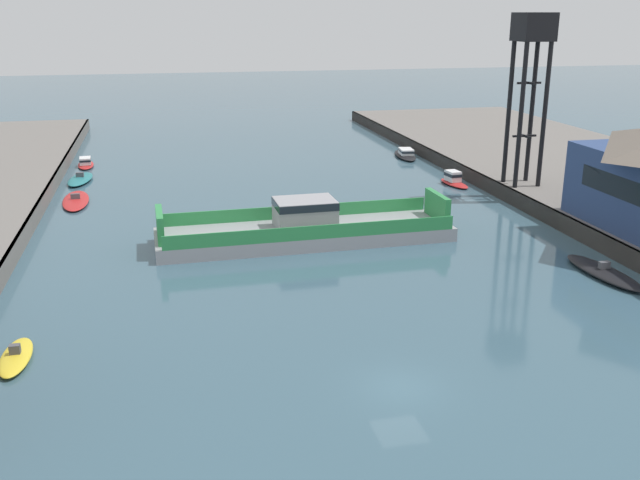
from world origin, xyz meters
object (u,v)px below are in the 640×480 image
object	(u,v)px
moored_boat_mid_right	(454,180)
moored_boat_far_right	(405,154)
moored_boat_near_right	(16,357)
moored_boat_upstream_a	(80,179)
moored_boat_near_left	(603,272)
moored_boat_far_left	(86,163)
chain_ferry	(305,229)
moored_boat_mid_left	(76,200)
crane_tower	(532,53)

from	to	relation	value
moored_boat_mid_right	moored_boat_far_right	world-z (taller)	moored_boat_mid_right
moored_boat_near_right	moored_boat_upstream_a	size ratio (longest dim) A/B	0.67
moored_boat_near_left	moored_boat_far_left	world-z (taller)	moored_boat_far_left
moored_boat_mid_right	moored_boat_upstream_a	bearing A→B (deg)	165.08
chain_ferry	moored_boat_far_right	distance (m)	37.38
moored_boat_mid_right	moored_boat_far_right	xyz separation A→B (m)	(0.02, 15.76, -0.14)
moored_boat_near_right	moored_boat_mid_right	xyz separation A→B (m)	(39.01, 33.14, 0.34)
moored_boat_near_left	moored_boat_near_right	xyz separation A→B (m)	(-38.31, -4.58, -0.06)
moored_boat_mid_right	moored_boat_far_right	size ratio (longest dim) A/B	0.67
moored_boat_mid_left	moored_boat_upstream_a	bearing A→B (deg)	92.54
moored_boat_mid_left	moored_boat_upstream_a	world-z (taller)	moored_boat_upstream_a
moored_boat_upstream_a	crane_tower	bearing A→B (deg)	-22.02
moored_boat_mid_left	crane_tower	size ratio (longest dim) A/B	0.51
moored_boat_near_right	moored_boat_far_right	world-z (taller)	moored_boat_far_right
chain_ferry	moored_boat_mid_right	size ratio (longest dim) A/B	4.67
moored_boat_near_right	moored_boat_far_left	xyz separation A→B (m)	(-0.74, 51.91, 0.20)
moored_boat_far_right	crane_tower	size ratio (longest dim) A/B	0.47
moored_boat_far_left	crane_tower	size ratio (longest dim) A/B	0.35
crane_tower	moored_boat_near_right	bearing A→B (deg)	-148.84
chain_ferry	moored_boat_near_right	size ratio (longest dim) A/B	5.01
moored_boat_near_left	moored_boat_upstream_a	size ratio (longest dim) A/B	1.11
moored_boat_mid_right	crane_tower	size ratio (longest dim) A/B	0.32
moored_boat_mid_right	moored_boat_upstream_a	size ratio (longest dim) A/B	0.72
moored_boat_near_left	moored_boat_far_left	distance (m)	61.36
moored_boat_upstream_a	moored_boat_mid_right	bearing A→B (deg)	-14.92
moored_boat_near_right	moored_boat_mid_left	xyz separation A→B (m)	(-0.21, 34.25, -0.04)
moored_boat_mid_left	moored_boat_far_right	world-z (taller)	moored_boat_far_right
moored_boat_mid_left	crane_tower	world-z (taller)	crane_tower
chain_ferry	moored_boat_mid_left	distance (m)	25.97
moored_boat_mid_right	moored_boat_far_left	bearing A→B (deg)	154.72
moored_boat_mid_left	moored_boat_mid_right	bearing A→B (deg)	-1.62
moored_boat_near_right	moored_boat_far_right	size ratio (longest dim) A/B	0.63
moored_boat_mid_left	moored_boat_far_right	size ratio (longest dim) A/B	1.10
chain_ferry	moored_boat_near_left	xyz separation A→B (m)	(18.99, -12.57, -0.77)
moored_boat_mid_left	moored_boat_mid_right	distance (m)	39.24
moored_boat_far_left	moored_boat_mid_left	bearing A→B (deg)	-88.27
moored_boat_far_right	moored_boat_upstream_a	distance (m)	40.00
moored_boat_near_left	crane_tower	world-z (taller)	crane_tower
moored_boat_near_left	moored_boat_mid_right	distance (m)	28.57
moored_boat_far_right	moored_boat_near_left	bearing A→B (deg)	-90.94
moored_boat_mid_left	moored_boat_far_right	xyz separation A→B (m)	(39.24, 14.65, 0.24)
moored_boat_near_right	moored_boat_mid_left	size ratio (longest dim) A/B	0.57
moored_boat_near_right	moored_boat_mid_right	size ratio (longest dim) A/B	0.93
moored_boat_mid_right	moored_boat_far_right	bearing A→B (deg)	89.94
moored_boat_upstream_a	moored_boat_far_right	bearing A→B (deg)	7.47
moored_boat_mid_left	moored_boat_far_left	world-z (taller)	moored_boat_far_left
moored_boat_near_left	moored_boat_mid_left	bearing A→B (deg)	142.40
moored_boat_near_left	moored_boat_far_right	size ratio (longest dim) A/B	1.04
moored_boat_far_right	crane_tower	distance (m)	26.97
moored_boat_near_left	moored_boat_mid_left	size ratio (longest dim) A/B	0.95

